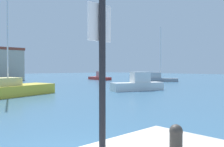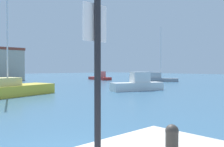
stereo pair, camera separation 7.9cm
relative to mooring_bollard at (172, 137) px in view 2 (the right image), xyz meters
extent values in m
plane|color=#38607F|center=(14.26, 22.24, -1.22)|extent=(160.00, 160.00, 0.00)
cylinder|color=black|center=(-1.22, 0.50, 1.66)|extent=(0.10, 0.10, 3.84)
cube|color=white|center=(-1.22, 0.56, 1.85)|extent=(0.44, 0.03, 0.56)
cylinder|color=red|center=(-1.22, 0.58, 1.91)|extent=(0.24, 0.01, 0.24)
cylinder|color=#38332D|center=(0.00, 0.00, -0.07)|extent=(0.22, 0.22, 0.36)
sphere|color=#38332D|center=(0.00, 0.00, 0.11)|extent=(0.23, 0.23, 0.23)
cube|color=gray|center=(33.11, 23.55, -0.92)|extent=(4.93, 5.97, 0.61)
cube|color=#ADB0B5|center=(32.63, 24.23, -0.09)|extent=(2.08, 2.25, 1.05)
cylinder|color=silver|center=(33.11, 23.55, 3.99)|extent=(0.12, 0.12, 9.22)
cube|color=gold|center=(4.27, 18.90, -0.76)|extent=(8.90, 4.97, 0.92)
cube|color=#DFCD77|center=(3.87, 18.79, 0.03)|extent=(2.85, 2.28, 0.68)
cylinder|color=silver|center=(4.27, 18.90, 5.89)|extent=(0.12, 0.12, 12.39)
cube|color=white|center=(16.38, 14.81, -0.79)|extent=(5.97, 3.39, 0.87)
cube|color=silver|center=(16.72, 14.69, 0.21)|extent=(2.23, 1.71, 1.14)
cube|color=#B22823|center=(29.44, 36.24, -0.93)|extent=(2.99, 6.63, 0.58)
cube|color=#C4716E|center=(29.33, 35.66, -0.05)|extent=(1.61, 1.82, 1.18)
cylinder|color=silver|center=(29.44, 36.24, 3.69)|extent=(0.12, 0.12, 8.67)
camera|label=1|loc=(-3.61, -2.22, 1.17)|focal=39.08mm
camera|label=2|loc=(-3.55, -2.27, 1.17)|focal=39.08mm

